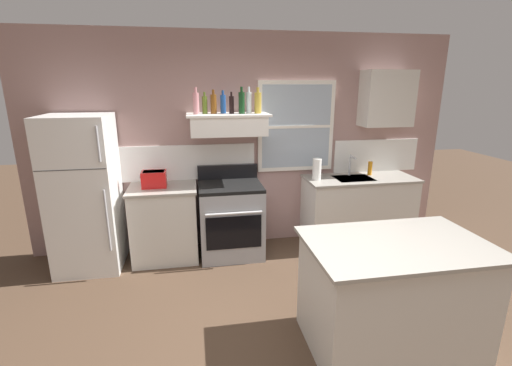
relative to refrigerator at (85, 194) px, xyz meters
name	(u,v)px	position (x,y,z in m)	size (l,w,h in m)	color
ground_plane	(289,356)	(1.90, -1.84, -0.88)	(16.00, 16.00, 0.00)	#4C3828
back_wall	(248,143)	(1.93, 0.39, 0.47)	(5.40, 0.11, 2.70)	gray
refrigerator	(85,194)	(0.00, 0.00, 0.00)	(0.70, 0.72, 1.76)	white
counter_left_of_stove	(165,223)	(0.85, 0.06, -0.43)	(0.79, 0.63, 0.91)	silver
toaster	(154,179)	(0.76, 0.07, 0.13)	(0.30, 0.20, 0.19)	red
stove_range	(231,219)	(1.65, 0.02, -0.42)	(0.76, 0.69, 1.09)	#9EA0A5
range_hood_shelf	(228,124)	(1.65, 0.12, 0.74)	(0.96, 0.52, 0.24)	white
bottle_rose_pink	(196,103)	(1.29, 0.10, 0.99)	(0.07, 0.07, 0.30)	#C67F84
bottle_olive_oil_square	(205,105)	(1.39, 0.14, 0.97)	(0.06, 0.06, 0.25)	#4C601E
bottle_amber_wine	(214,104)	(1.49, 0.14, 0.98)	(0.07, 0.07, 0.27)	brown
bottle_blue_liqueur	(223,104)	(1.60, 0.18, 0.97)	(0.07, 0.07, 0.26)	#1E478C
bottle_balsamic_dark	(232,105)	(1.69, 0.11, 0.97)	(0.06, 0.06, 0.25)	black
bottle_dark_green_wine	(242,102)	(1.81, 0.08, 0.99)	(0.07, 0.07, 0.31)	#143819
bottle_clear_tall	(249,102)	(1.90, 0.12, 0.99)	(0.06, 0.06, 0.31)	silver
bottle_champagne_gold_foil	(258,102)	(2.00, 0.10, 0.99)	(0.08, 0.08, 0.30)	#B29333
counter_right_with_sink	(357,210)	(3.35, 0.06, -0.42)	(1.43, 0.63, 0.91)	silver
sink_faucet	(351,163)	(3.25, 0.16, 0.20)	(0.03, 0.17, 0.28)	silver
paper_towel_roll	(317,169)	(2.75, 0.06, 0.16)	(0.11, 0.11, 0.27)	white
dish_soap_bottle	(370,168)	(3.53, 0.16, 0.12)	(0.06, 0.06, 0.18)	orange
kitchen_island	(392,294)	(2.75, -1.83, -0.42)	(1.40, 0.90, 0.91)	silver
upper_cabinet_right	(387,99)	(3.70, 0.20, 1.02)	(0.64, 0.32, 0.70)	silver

